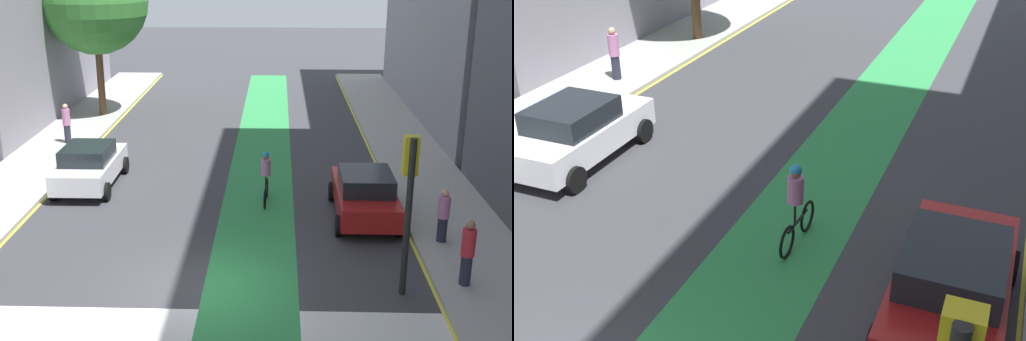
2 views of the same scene
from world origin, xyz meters
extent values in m
plane|color=#38383D|center=(0.00, 0.00, 0.00)|extent=(120.00, 120.00, 0.00)
cube|color=#2D8C47|center=(1.37, 0.00, 0.00)|extent=(2.40, 60.00, 0.01)
cube|color=silver|center=(0.00, -2.00, 0.00)|extent=(12.00, 1.80, 0.01)
cube|color=#9E9E99|center=(7.50, 0.00, 0.07)|extent=(3.00, 60.00, 0.15)
cube|color=yellow|center=(6.00, 0.00, 0.01)|extent=(0.16, 60.00, 0.01)
cylinder|color=black|center=(5.14, -0.17, 2.01)|extent=(0.16, 0.16, 4.01)
cube|color=gold|center=(5.14, 0.03, 3.54)|extent=(0.35, 0.28, 0.95)
sphere|color=#3F0A0A|center=(5.14, 0.17, 3.84)|extent=(0.20, 0.20, 0.20)
sphere|color=yellow|center=(5.14, 0.17, 3.54)|extent=(0.20, 0.20, 0.20)
sphere|color=#0C3814|center=(5.14, 0.17, 3.24)|extent=(0.20, 0.20, 0.20)
cube|color=silver|center=(-4.73, 7.43, 0.67)|extent=(1.83, 4.21, 0.70)
cube|color=black|center=(-4.72, 7.23, 1.29)|extent=(1.61, 2.01, 0.55)
cylinder|color=black|center=(-5.64, 8.89, 0.32)|extent=(0.22, 0.64, 0.64)
cylinder|color=black|center=(-3.84, 8.90, 0.32)|extent=(0.22, 0.64, 0.64)
cylinder|color=black|center=(-5.62, 5.95, 0.32)|extent=(0.22, 0.64, 0.64)
cylinder|color=black|center=(-3.82, 5.96, 0.32)|extent=(0.22, 0.64, 0.64)
cube|color=#A51919|center=(4.78, 4.79, 0.67)|extent=(1.82, 4.21, 0.70)
cube|color=black|center=(4.78, 4.59, 1.29)|extent=(1.61, 2.01, 0.55)
cylinder|color=black|center=(3.89, 6.26, 0.32)|extent=(0.22, 0.64, 0.64)
cylinder|color=black|center=(5.69, 6.26, 0.32)|extent=(0.22, 0.64, 0.64)
cylinder|color=black|center=(3.88, 3.32, 0.32)|extent=(0.22, 0.64, 0.64)
cylinder|color=black|center=(5.68, 3.32, 0.32)|extent=(0.22, 0.64, 0.64)
torus|color=black|center=(1.66, 6.47, 0.34)|extent=(0.09, 0.68, 0.68)
torus|color=black|center=(1.61, 5.42, 0.34)|extent=(0.09, 0.68, 0.68)
cylinder|color=black|center=(1.64, 5.95, 0.52)|extent=(0.10, 0.95, 0.06)
cylinder|color=black|center=(1.63, 5.80, 0.79)|extent=(0.05, 0.05, 0.50)
cylinder|color=#BF72A5|center=(1.63, 5.80, 1.31)|extent=(0.32, 0.32, 0.55)
sphere|color=#8C6647|center=(1.63, 5.80, 1.70)|extent=(0.22, 0.22, 0.22)
sphere|color=#268CCC|center=(1.63, 5.80, 1.74)|extent=(0.23, 0.23, 0.23)
cylinder|color=#262638|center=(6.73, 0.09, 0.55)|extent=(0.28, 0.28, 0.79)
cylinder|color=red|center=(6.73, 0.09, 1.30)|extent=(0.34, 0.34, 0.71)
sphere|color=#8C6647|center=(6.73, 0.09, 1.77)|extent=(0.23, 0.23, 0.23)
cylinder|color=#262638|center=(-7.13, 12.48, 0.55)|extent=(0.28, 0.28, 0.80)
cylinder|color=#BF72A5|center=(-7.13, 12.48, 1.30)|extent=(0.34, 0.34, 0.71)
sphere|color=tan|center=(-7.13, 12.48, 1.77)|extent=(0.23, 0.23, 0.23)
cylinder|color=#262638|center=(6.76, 2.69, 0.51)|extent=(0.28, 0.28, 0.73)
cylinder|color=#BF72A5|center=(6.76, 2.69, 1.20)|extent=(0.34, 0.34, 0.65)
sphere|color=tan|center=(6.76, 2.69, 1.63)|extent=(0.21, 0.21, 0.21)
cylinder|color=brown|center=(-6.94, 17.76, 2.07)|extent=(0.36, 0.36, 3.85)
sphere|color=#387F33|center=(-6.94, 17.76, 5.81)|extent=(5.19, 5.19, 5.19)
camera|label=1|loc=(2.00, -14.77, 8.08)|focal=46.00mm
camera|label=2|loc=(5.20, -4.17, 7.32)|focal=44.64mm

